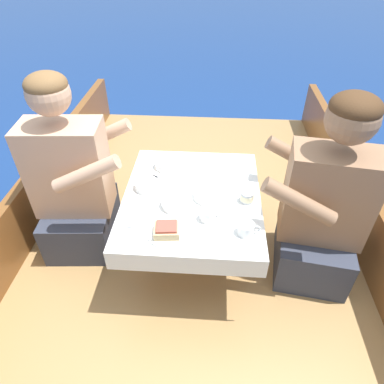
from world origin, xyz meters
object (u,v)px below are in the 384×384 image
person_starboard (323,209)px  tin_can (247,197)px  sandwich (167,230)px  coffee_cup_starboard (246,228)px  person_port (74,185)px  coffee_cup_port (208,214)px

person_starboard → tin_can: size_ratio=15.07×
person_starboard → sandwich: size_ratio=8.53×
sandwich → tin_can: (0.36, 0.26, -0.00)m
person_starboard → coffee_cup_starboard: bearing=36.7°
person_port → coffee_cup_port: 0.77m
sandwich → coffee_cup_starboard: (0.35, 0.04, -0.00)m
sandwich → tin_can: size_ratio=1.77×
sandwich → tin_can: sandwich is taller
person_port → sandwich: bearing=-37.6°
person_port → coffee_cup_starboard: person_port is taller
person_port → coffee_cup_starboard: bearing=-24.3°
person_starboard → coffee_cup_port: (-0.56, -0.13, 0.05)m
person_port → sandwich: person_port is taller
person_starboard → sandwich: (-0.74, -0.25, 0.05)m
person_port → tin_can: 0.93m
sandwich → coffee_cup_starboard: sandwich is taller
person_starboard → coffee_cup_starboard: 0.44m
person_starboard → tin_can: person_starboard is taller
person_port → tin_can: (0.92, -0.11, 0.05)m
person_starboard → coffee_cup_port: person_starboard is taller
tin_can → person_starboard: bearing=-1.9°
person_port → coffee_cup_port: size_ratio=9.78×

